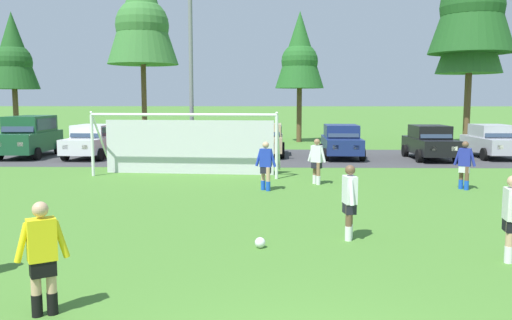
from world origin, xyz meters
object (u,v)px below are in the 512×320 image
(player_winger_right, at_px, (511,219))
(parked_car_slot_right, at_px, (341,141))
(street_lamp, at_px, (195,69))
(parked_car_slot_end, at_px, (492,141))
(soccer_ball, at_px, (260,243))
(parked_car_slot_far_right, at_px, (430,142))
(player_trailing_back, at_px, (317,162))
(soccer_goal, at_px, (187,143))
(parked_car_slot_center_right, at_px, (266,140))
(parked_car_slot_center, at_px, (218,140))
(parked_car_slot_far_left, at_px, (30,136))
(parked_car_slot_center_left, at_px, (156,140))
(player_striker_near, at_px, (349,202))
(player_midfield_center, at_px, (465,165))
(player_winger_left, at_px, (266,166))
(referee, at_px, (43,259))
(parked_car_slot_left, at_px, (93,141))

(player_winger_right, bearing_deg, parked_car_slot_right, 92.49)
(street_lamp, bearing_deg, player_winger_right, -59.64)
(player_winger_right, height_order, parked_car_slot_end, parked_car_slot_end)
(soccer_ball, height_order, parked_car_slot_far_right, parked_car_slot_far_right)
(player_trailing_back, xyz_separation_m, parked_car_slot_end, (9.89, 8.76, 0.05))
(soccer_goal, distance_m, parked_car_slot_far_right, 12.75)
(parked_car_slot_center_right, bearing_deg, parked_car_slot_center, -172.72)
(parked_car_slot_far_left, relative_size, parked_car_slot_center_left, 1.08)
(parked_car_slot_right, bearing_deg, player_trailing_back, -103.64)
(soccer_goal, bearing_deg, parked_car_slot_far_left, 145.86)
(soccer_goal, relative_size, parked_car_slot_center_left, 1.75)
(soccer_ball, height_order, player_striker_near, player_striker_near)
(parked_car_slot_center_left, bearing_deg, parked_car_slot_far_right, -5.20)
(player_striker_near, xyz_separation_m, parked_car_slot_center_right, (-1.89, 16.93, 0.05))
(player_midfield_center, height_order, player_trailing_back, same)
(player_winger_left, bearing_deg, player_midfield_center, 2.82)
(parked_car_slot_center_left, bearing_deg, parked_car_slot_center_right, 2.39)
(referee, xyz_separation_m, player_trailing_back, (4.91, 11.61, 0.00))
(soccer_ball, distance_m, player_winger_right, 4.83)
(soccer_goal, relative_size, referee, 4.61)
(player_striker_near, relative_size, parked_car_slot_center, 0.38)
(player_winger_right, bearing_deg, soccer_goal, 124.66)
(player_winger_left, relative_size, parked_car_slot_center_right, 0.39)
(soccer_goal, distance_m, player_midfield_center, 10.44)
(parked_car_slot_center_right, bearing_deg, player_winger_right, -75.76)
(parked_car_slot_left, distance_m, parked_car_slot_far_right, 17.28)
(parked_car_slot_left, distance_m, parked_car_slot_center_left, 3.25)
(soccer_goal, height_order, player_midfield_center, soccer_goal)
(player_striker_near, xyz_separation_m, player_midfield_center, (4.86, 6.47, 0.00))
(player_midfield_center, height_order, parked_car_slot_right, parked_car_slot_right)
(player_striker_near, xyz_separation_m, parked_car_slot_center_left, (-7.75, 16.68, 0.05))
(player_winger_left, xyz_separation_m, parked_car_slot_right, (3.87, 9.77, 0.05))
(soccer_goal, xyz_separation_m, parked_car_slot_far_right, (11.45, 5.60, -0.42))
(parked_car_slot_far_left, distance_m, parked_car_slot_end, 24.22)
(soccer_goal, distance_m, player_striker_near, 11.01)
(referee, height_order, parked_car_slot_center, parked_car_slot_center)
(parked_car_slot_center_left, xyz_separation_m, parked_car_slot_far_right, (14.18, -1.29, 0.00))
(soccer_goal, height_order, player_winger_right, soccer_goal)
(parked_car_slot_center, bearing_deg, player_midfield_center, -47.51)
(soccer_goal, bearing_deg, parked_car_slot_center, 84.96)
(player_winger_right, bearing_deg, parked_car_slot_center, 111.70)
(soccer_goal, bearing_deg, parked_car_slot_center_left, 111.61)
(parked_car_slot_far_left, bearing_deg, soccer_goal, -34.14)
(soccer_ball, xyz_separation_m, player_midfield_center, (6.79, 7.17, 0.71))
(player_striker_near, height_order, player_trailing_back, same)
(parked_car_slot_far_right, bearing_deg, parked_car_slot_left, 178.96)
(player_winger_right, bearing_deg, player_striker_near, 151.68)
(parked_car_slot_left, xyz_separation_m, parked_car_slot_right, (12.88, 0.20, 0.00))
(parked_car_slot_center_left, distance_m, parked_car_slot_right, 9.81)
(player_winger_left, distance_m, parked_car_slot_far_left, 15.99)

